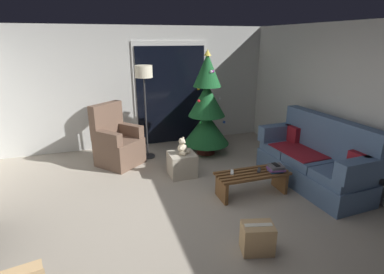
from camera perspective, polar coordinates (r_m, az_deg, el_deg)
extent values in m
plane|color=#9E9384|center=(4.08, -2.32, -15.00)|extent=(7.00, 7.00, 0.00)
cube|color=beige|center=(6.48, -10.10, 9.31)|extent=(5.72, 0.12, 2.50)
cube|color=beige|center=(5.10, 30.17, 4.66)|extent=(0.12, 6.00, 2.50)
cube|color=silver|center=(6.57, -4.07, 8.33)|extent=(1.60, 0.02, 2.20)
cube|color=black|center=(6.56, -4.02, 7.87)|extent=(1.50, 0.02, 2.10)
cube|color=slate|center=(5.18, 21.65, -6.61)|extent=(0.85, 1.93, 0.34)
cube|color=slate|center=(4.68, 26.86, -6.79)|extent=(0.71, 0.63, 0.14)
cube|color=slate|center=(5.07, 21.80, -4.19)|extent=(0.71, 0.63, 0.14)
cube|color=slate|center=(5.51, 17.51, -1.95)|extent=(0.71, 0.63, 0.14)
cube|color=slate|center=(5.17, 24.90, 0.19)|extent=(0.29, 1.91, 0.60)
cube|color=slate|center=(4.48, 29.74, -5.46)|extent=(0.77, 0.24, 0.28)
cube|color=slate|center=(5.64, 16.33, 0.89)|extent=(0.77, 0.24, 0.28)
cube|color=maroon|center=(5.20, 19.91, -2.48)|extent=(0.64, 0.93, 0.02)
cube|color=maroon|center=(4.69, 29.43, -4.37)|extent=(0.14, 0.33, 0.28)
cube|color=maroon|center=(5.61, 18.67, 0.57)|extent=(0.14, 0.33, 0.28)
cube|color=brown|center=(4.38, 12.66, -7.79)|extent=(1.10, 0.05, 0.04)
cube|color=brown|center=(4.45, 12.09, -7.33)|extent=(1.10, 0.05, 0.04)
cube|color=brown|center=(4.52, 11.53, -6.88)|extent=(1.10, 0.05, 0.04)
cube|color=brown|center=(4.59, 10.99, -6.44)|extent=(1.10, 0.05, 0.04)
cube|color=brown|center=(4.66, 10.47, -6.02)|extent=(1.10, 0.05, 0.04)
cube|color=brown|center=(4.39, 5.72, -9.98)|extent=(0.05, 0.36, 0.33)
cube|color=brown|center=(4.84, 16.49, -7.88)|extent=(0.05, 0.36, 0.33)
cube|color=silver|center=(4.44, 7.69, -6.71)|extent=(0.11, 0.16, 0.02)
cube|color=#333338|center=(4.58, 12.75, -6.22)|extent=(0.13, 0.15, 0.02)
cube|color=#285684|center=(4.61, 15.70, -6.23)|extent=(0.20, 0.16, 0.03)
cube|color=#6B3D7A|center=(4.60, 15.80, -5.92)|extent=(0.27, 0.24, 0.02)
cube|color=#4C4C51|center=(4.60, 15.88, -5.48)|extent=(0.22, 0.22, 0.04)
cube|color=black|center=(4.60, 15.80, -5.12)|extent=(0.07, 0.15, 0.01)
cylinder|color=#4C1E19|center=(6.12, 2.70, -2.64)|extent=(0.36, 0.36, 0.10)
cylinder|color=brown|center=(6.08, 2.72, -1.67)|extent=(0.08, 0.08, 0.12)
cone|color=#195628|center=(5.96, 2.77, 1.71)|extent=(0.92, 0.92, 0.63)
cone|color=#195628|center=(5.82, 2.86, 7.12)|extent=(0.73, 0.73, 0.63)
cone|color=#195628|center=(5.74, 2.95, 12.74)|extent=(0.54, 0.54, 0.63)
sphere|color=gold|center=(6.11, 0.15, 4.48)|extent=(0.06, 0.06, 0.06)
sphere|color=blue|center=(5.93, 2.21, 11.12)|extent=(0.06, 0.06, 0.06)
sphere|color=red|center=(6.12, 5.36, 4.46)|extent=(0.06, 0.06, 0.06)
sphere|color=blue|center=(6.08, 6.17, 2.88)|extent=(0.06, 0.06, 0.06)
sphere|color=white|center=(6.07, 3.69, 7.71)|extent=(0.06, 0.06, 0.06)
sphere|color=blue|center=(5.90, 3.28, 12.17)|extent=(0.06, 0.06, 0.06)
sphere|color=white|center=(5.94, 5.28, 7.33)|extent=(0.06, 0.06, 0.06)
sphere|color=red|center=(6.22, 1.72, 4.72)|extent=(0.06, 0.06, 0.06)
sphere|color=#1E8C33|center=(5.57, 1.69, 2.81)|extent=(0.06, 0.06, 0.06)
sphere|color=#B233A5|center=(5.63, 4.05, 12.46)|extent=(0.06, 0.06, 0.06)
sphere|color=white|center=(5.61, 3.72, 12.42)|extent=(0.06, 0.06, 0.06)
sphere|color=gold|center=(5.62, 1.29, 9.31)|extent=(0.06, 0.06, 0.06)
sphere|color=red|center=(5.59, 1.30, 6.93)|extent=(0.06, 0.06, 0.06)
sphere|color=#1E8C33|center=(5.93, 3.79, 11.02)|extent=(0.06, 0.06, 0.06)
cone|color=#EAD14C|center=(5.71, 3.01, 15.92)|extent=(0.14, 0.14, 0.12)
cube|color=brown|center=(5.70, -13.63, -3.63)|extent=(0.96, 0.96, 0.31)
cube|color=brown|center=(5.62, -13.81, -1.31)|extent=(0.96, 0.96, 0.18)
cube|color=brown|center=(5.69, -16.08, 3.06)|extent=(0.62, 0.56, 0.64)
cube|color=brown|center=(5.73, -11.88, 1.33)|extent=(0.48, 0.53, 0.22)
cube|color=brown|center=(5.36, -15.90, -0.20)|extent=(0.48, 0.53, 0.22)
cylinder|color=#2D2D30|center=(6.00, -8.46, -3.67)|extent=(0.28, 0.28, 0.02)
cylinder|color=#2D2D30|center=(5.75, -8.83, 3.62)|extent=(0.03, 0.03, 1.55)
cylinder|color=beige|center=(5.59, -9.28, 12.32)|extent=(0.32, 0.32, 0.22)
cube|color=#B2A893|center=(5.10, -1.91, -5.25)|extent=(0.44, 0.44, 0.39)
cylinder|color=beige|center=(5.02, -1.05, -2.81)|extent=(0.12, 0.13, 0.06)
cylinder|color=beige|center=(4.95, -1.69, -3.17)|extent=(0.12, 0.13, 0.06)
sphere|color=beige|center=(4.99, -1.95, -2.13)|extent=(0.15, 0.15, 0.15)
sphere|color=beige|center=(4.95, -1.96, -0.84)|extent=(0.11, 0.11, 0.11)
sphere|color=#F4E5C1|center=(4.93, -1.49, -1.06)|extent=(0.04, 0.04, 0.04)
sphere|color=beige|center=(4.97, -1.72, -0.21)|extent=(0.04, 0.04, 0.04)
sphere|color=beige|center=(4.91, -2.22, -0.45)|extent=(0.04, 0.04, 0.04)
sphere|color=beige|center=(5.03, -1.31, -1.83)|extent=(0.06, 0.06, 0.06)
sphere|color=beige|center=(4.92, -2.22, -2.31)|extent=(0.06, 0.06, 0.06)
cylinder|color=tan|center=(5.60, -3.52, -4.92)|extent=(0.09, 0.12, 0.06)
cylinder|color=tan|center=(5.65, -2.66, -4.69)|extent=(0.09, 0.12, 0.06)
sphere|color=tan|center=(5.55, -2.77, -4.36)|extent=(0.15, 0.15, 0.15)
sphere|color=tan|center=(5.50, -2.79, -3.22)|extent=(0.11, 0.11, 0.11)
sphere|color=tan|center=(5.55, -3.06, -3.16)|extent=(0.04, 0.04, 0.04)
sphere|color=tan|center=(5.47, -3.13, -2.85)|extent=(0.04, 0.04, 0.04)
sphere|color=tan|center=(5.51, -2.46, -2.68)|extent=(0.04, 0.04, 0.04)
sphere|color=tan|center=(5.53, -3.50, -4.36)|extent=(0.06, 0.06, 0.06)
sphere|color=tan|center=(5.60, -2.27, -4.04)|extent=(0.06, 0.06, 0.06)
cube|color=tan|center=(3.29, -30.74, -21.41)|extent=(0.44, 0.17, 0.06)
cube|color=tan|center=(3.51, 12.44, -18.42)|extent=(0.39, 0.33, 0.33)
cube|color=beige|center=(3.41, 12.64, -16.14)|extent=(0.31, 0.13, 0.00)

